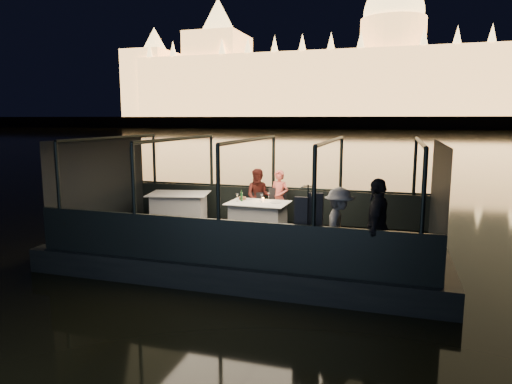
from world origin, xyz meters
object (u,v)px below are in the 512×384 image
(chair_port_right, at_px, (275,210))
(person_woman_coral, at_px, (279,197))
(person_man_maroon, at_px, (259,196))
(chair_port_left, at_px, (255,209))
(wine_bottle, at_px, (242,195))
(dining_table_aft, at_px, (179,209))
(passenger_dark, at_px, (377,227))
(coat_stand, at_px, (307,222))
(dining_table_central, at_px, (258,218))
(passenger_stripe, at_px, (339,222))

(chair_port_right, bearing_deg, person_woman_coral, 59.50)
(chair_port_right, xyz_separation_m, person_man_maroon, (-0.52, 0.26, 0.30))
(chair_port_left, height_order, wine_bottle, wine_bottle)
(person_woman_coral, bearing_deg, dining_table_aft, -153.58)
(passenger_dark, bearing_deg, coat_stand, -76.68)
(dining_table_aft, bearing_deg, person_woman_coral, 11.72)
(dining_table_aft, relative_size, person_woman_coral, 1.06)
(dining_table_aft, xyz_separation_m, coat_stand, (3.95, -2.67, 0.51))
(person_woman_coral, bearing_deg, wine_bottle, -115.38)
(chair_port_left, xyz_separation_m, passenger_dark, (3.20, -2.91, 0.40))
(dining_table_central, relative_size, coat_stand, 0.91)
(dining_table_central, xyz_separation_m, person_man_maroon, (-0.27, 0.96, 0.36))
(chair_port_right, relative_size, person_woman_coral, 0.68)
(chair_port_right, relative_size, passenger_dark, 0.57)
(coat_stand, xyz_separation_m, person_man_maroon, (-1.91, 3.25, -0.15))
(chair_port_left, distance_m, passenger_dark, 4.34)
(dining_table_central, bearing_deg, coat_stand, -54.40)
(person_man_maroon, relative_size, passenger_stripe, 0.97)
(chair_port_right, bearing_deg, coat_stand, -84.93)
(dining_table_central, xyz_separation_m, passenger_dark, (2.88, -2.15, 0.47))
(chair_port_left, relative_size, person_man_maroon, 0.58)
(passenger_stripe, height_order, wine_bottle, passenger_stripe)
(coat_stand, distance_m, passenger_stripe, 0.64)
(coat_stand, bearing_deg, person_woman_coral, 112.81)
(coat_stand, xyz_separation_m, passenger_stripe, (0.53, 0.35, -0.05))
(coat_stand, xyz_separation_m, person_woman_coral, (-1.35, 3.21, -0.15))
(dining_table_aft, relative_size, coat_stand, 0.98)
(dining_table_aft, height_order, passenger_dark, passenger_dark)
(person_woman_coral, distance_m, wine_bottle, 1.15)
(passenger_stripe, xyz_separation_m, passenger_dark, (0.70, -0.21, 0.00))
(dining_table_central, xyz_separation_m, chair_port_left, (-0.32, 0.75, 0.06))
(coat_stand, distance_m, wine_bottle, 3.13)
(passenger_stripe, relative_size, wine_bottle, 5.47)
(dining_table_central, distance_m, person_woman_coral, 1.03)
(chair_port_left, distance_m, wine_bottle, 0.85)
(chair_port_right, xyz_separation_m, coat_stand, (1.39, -3.00, 0.45))
(dining_table_central, bearing_deg, chair_port_left, 113.22)
(dining_table_central, height_order, dining_table_aft, dining_table_aft)
(chair_port_left, distance_m, person_man_maroon, 0.37)
(person_man_maroon, bearing_deg, person_woman_coral, -12.82)
(chair_port_right, distance_m, person_woman_coral, 0.37)
(dining_table_central, height_order, passenger_stripe, passenger_stripe)
(chair_port_right, distance_m, passenger_stripe, 3.30)
(person_woman_coral, height_order, wine_bottle, person_woman_coral)
(person_woman_coral, relative_size, person_man_maroon, 0.99)
(chair_port_right, relative_size, passenger_stripe, 0.65)
(chair_port_right, bearing_deg, chair_port_left, 155.33)
(dining_table_central, xyz_separation_m, person_woman_coral, (0.29, 0.92, 0.36))
(chair_port_left, relative_size, coat_stand, 0.53)
(person_man_maroon, relative_size, wine_bottle, 5.33)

